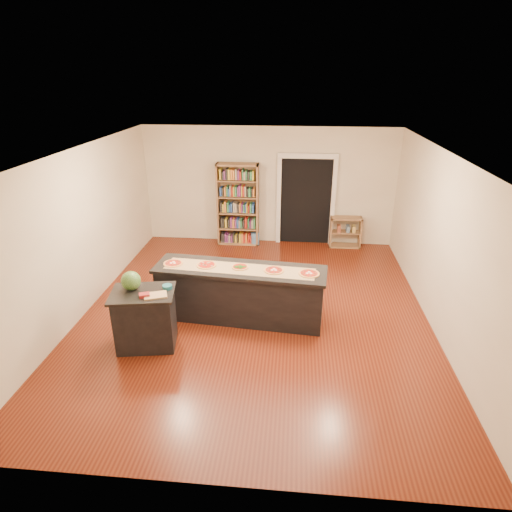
# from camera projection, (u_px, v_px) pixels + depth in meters

# --- Properties ---
(room) EXTENTS (6.00, 7.00, 2.80)m
(room) POSITION_uv_depth(u_px,v_px,m) (255.00, 239.00, 7.07)
(room) COLOR beige
(room) RESTS_ON ground
(doorway) EXTENTS (1.40, 0.09, 2.21)m
(doorway) POSITION_uv_depth(u_px,v_px,m) (306.00, 196.00, 10.23)
(doorway) COLOR black
(doorway) RESTS_ON room
(kitchen_island) EXTENTS (2.87, 0.78, 0.95)m
(kitchen_island) POSITION_uv_depth(u_px,v_px,m) (240.00, 293.00, 7.27)
(kitchen_island) COLOR black
(kitchen_island) RESTS_ON ground
(side_counter) EXTENTS (0.94, 0.69, 0.93)m
(side_counter) POSITION_uv_depth(u_px,v_px,m) (145.00, 319.00, 6.54)
(side_counter) COLOR black
(side_counter) RESTS_ON ground
(bookshelf) EXTENTS (0.99, 0.35, 1.98)m
(bookshelf) POSITION_uv_depth(u_px,v_px,m) (238.00, 205.00, 10.28)
(bookshelf) COLOR #976F49
(bookshelf) RESTS_ON ground
(low_shelf) EXTENTS (0.74, 0.32, 0.74)m
(low_shelf) POSITION_uv_depth(u_px,v_px,m) (345.00, 232.00, 10.32)
(low_shelf) COLOR #976F49
(low_shelf) RESTS_ON ground
(waste_bin) EXTENTS (0.20, 0.20, 0.30)m
(waste_bin) POSITION_uv_depth(u_px,v_px,m) (255.00, 239.00, 10.52)
(waste_bin) COLOR #5080B4
(waste_bin) RESTS_ON ground
(kraft_paper) EXTENTS (2.52, 0.68, 0.00)m
(kraft_paper) POSITION_uv_depth(u_px,v_px,m) (239.00, 269.00, 7.06)
(kraft_paper) COLOR tan
(kraft_paper) RESTS_ON kitchen_island
(watermelon) EXTENTS (0.29, 0.29, 0.29)m
(watermelon) POSITION_uv_depth(u_px,v_px,m) (131.00, 281.00, 6.38)
(watermelon) COLOR #144214
(watermelon) RESTS_ON side_counter
(cutting_board) EXTENTS (0.38, 0.32, 0.02)m
(cutting_board) POSITION_uv_depth(u_px,v_px,m) (156.00, 295.00, 6.24)
(cutting_board) COLOR tan
(cutting_board) RESTS_ON side_counter
(package_red) EXTENTS (0.18, 0.15, 0.05)m
(package_red) POSITION_uv_depth(u_px,v_px,m) (144.00, 295.00, 6.21)
(package_red) COLOR maroon
(package_red) RESTS_ON side_counter
(package_teal) EXTENTS (0.15, 0.15, 0.06)m
(package_teal) POSITION_uv_depth(u_px,v_px,m) (167.00, 287.00, 6.45)
(package_teal) COLOR #195966
(package_teal) RESTS_ON side_counter
(pizza_a) EXTENTS (0.31, 0.31, 0.02)m
(pizza_a) POSITION_uv_depth(u_px,v_px,m) (173.00, 263.00, 7.23)
(pizza_a) COLOR tan
(pizza_a) RESTS_ON kitchen_island
(pizza_b) EXTENTS (0.33, 0.33, 0.02)m
(pizza_b) POSITION_uv_depth(u_px,v_px,m) (206.00, 265.00, 7.17)
(pizza_b) COLOR tan
(pizza_b) RESTS_ON kitchen_island
(pizza_c) EXTENTS (0.30, 0.30, 0.02)m
(pizza_c) POSITION_uv_depth(u_px,v_px,m) (240.00, 267.00, 7.10)
(pizza_c) COLOR tan
(pizza_c) RESTS_ON kitchen_island
(pizza_d) EXTENTS (0.33, 0.33, 0.02)m
(pizza_d) POSITION_uv_depth(u_px,v_px,m) (274.00, 270.00, 6.98)
(pizza_d) COLOR tan
(pizza_d) RESTS_ON kitchen_island
(pizza_e) EXTENTS (0.33, 0.33, 0.02)m
(pizza_e) POSITION_uv_depth(u_px,v_px,m) (309.00, 273.00, 6.87)
(pizza_e) COLOR tan
(pizza_e) RESTS_ON kitchen_island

